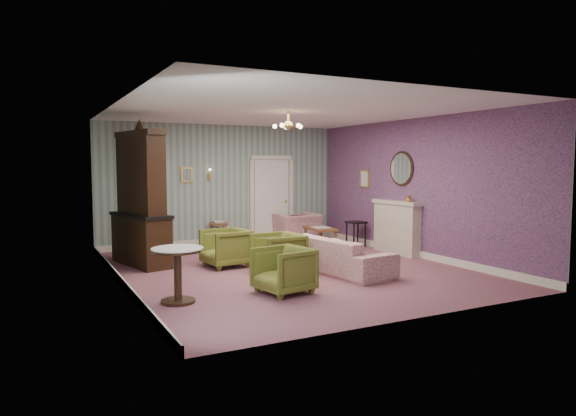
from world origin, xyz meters
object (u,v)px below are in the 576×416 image
wingback_chair (297,223)px  fireplace (397,227)px  olive_chair_c (226,246)px  pedestal_table (178,275)px  olive_chair_a (284,268)px  coffee_table (320,237)px  olive_chair_b (278,252)px  side_table_black (356,234)px  dresser (140,194)px  sofa_chintz (339,248)px

wingback_chair → fireplace: (1.03, -2.66, 0.11)m
fireplace → olive_chair_c: bearing=174.8°
fireplace → pedestal_table: 5.61m
olive_chair_c → fireplace: size_ratio=0.57×
olive_chair_a → coffee_table: (2.73, 3.50, -0.15)m
olive_chair_b → side_table_black: olive_chair_b is taller
side_table_black → fireplace: bearing=-80.3°
olive_chair_c → wingback_chair: bearing=123.6°
dresser → side_table_black: 5.11m
olive_chair_a → pedestal_table: pedestal_table is taller
olive_chair_b → coffee_table: size_ratio=0.87×
wingback_chair → coffee_table: (0.00, -1.16, -0.23)m
olive_chair_b → coffee_table: bearing=134.2°
olive_chair_c → coffee_table: 3.02m
wingback_chair → dresser: bearing=18.3°
side_table_black → pedestal_table: size_ratio=0.76×
sofa_chintz → fireplace: size_ratio=1.56×
pedestal_table → olive_chair_b: bearing=27.3°
dresser → side_table_black: (5.00, -0.02, -1.07)m
olive_chair_b → pedestal_table: size_ratio=1.02×
wingback_chair → coffee_table: bearing=89.7°
olive_chair_b → fireplace: bearing=101.4°
olive_chair_b → wingback_chair: (2.20, 3.37, 0.07)m
coffee_table → olive_chair_a: bearing=-128.0°
olive_chair_b → dresser: bearing=-135.9°
fireplace → side_table_black: 1.28m
olive_chair_a → wingback_chair: wingback_chair is taller
sofa_chintz → fireplace: (2.17, 1.06, 0.15)m
fireplace → sofa_chintz: bearing=-154.1°
pedestal_table → sofa_chintz: bearing=13.2°
olive_chair_c → side_table_black: size_ratio=1.33×
dresser → coffee_table: bearing=-10.2°
dresser → fireplace: (5.21, -1.25, -0.79)m
coffee_table → side_table_black: 0.87m
olive_chair_c → wingback_chair: size_ratio=0.74×
wingback_chair → olive_chair_a: bearing=59.3°
olive_chair_c → dresser: (-1.39, 0.91, 0.97)m
olive_chair_a → coffee_table: bearing=131.4°
wingback_chair → pedestal_table: (-4.28, -4.45, -0.08)m
dresser → pedestal_table: 3.20m
wingback_chair → dresser: 4.50m
sofa_chintz → pedestal_table: 3.23m
olive_chair_c → side_table_black: 3.72m
wingback_chair → coffee_table: wingback_chair is taller
coffee_table → pedestal_table: size_ratio=1.18×
olive_chair_c → dresser: 1.92m
olive_chair_c → olive_chair_a: bearing=-4.8°
olive_chair_c → coffee_table: size_ratio=0.86×
olive_chair_c → sofa_chintz: 2.16m
olive_chair_b → sofa_chintz: 1.11m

